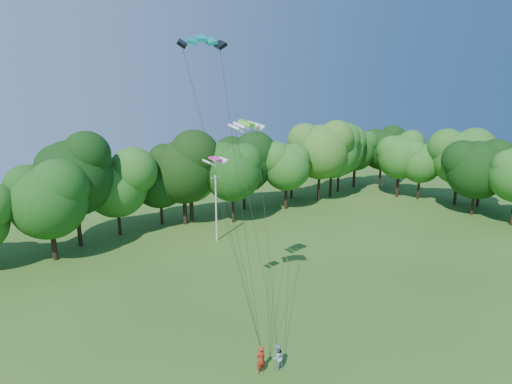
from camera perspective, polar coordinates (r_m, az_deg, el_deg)
utility_pole at (r=47.43m, az=-5.72°, el=-2.21°), size 1.52×0.65×8.00m
kite_flyer_left at (r=26.98m, az=0.69°, el=-22.80°), size 0.67×0.44×1.81m
kite_flyer_right at (r=27.29m, az=3.08°, el=-22.48°), size 0.90×0.74×1.71m
kite_teal at (r=23.94m, az=-7.85°, el=20.93°), size 2.88×2.04×0.52m
kite_green at (r=30.87m, az=-1.36°, el=9.85°), size 3.03×1.79×0.48m
kite_pink at (r=28.48m, az=-5.83°, el=4.74°), size 1.91×1.21×0.28m
tree_back_center at (r=53.42m, az=-10.40°, el=4.10°), size 9.24×9.24×13.44m
tree_back_east at (r=65.73m, az=9.16°, el=6.26°), size 9.74×9.74×14.16m
tree_flank_east at (r=71.02m, az=29.58°, el=2.97°), size 6.72×6.72×9.78m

